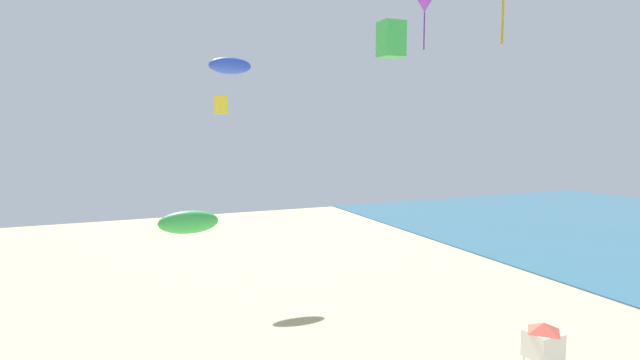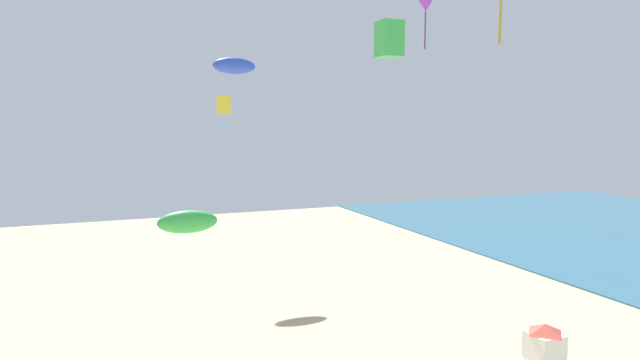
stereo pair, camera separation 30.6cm
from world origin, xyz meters
The scene contains 6 objects.
lifeguard_stand centered at (11.68, 16.17, 1.84)m, with size 1.10×1.10×2.55m.
kite_purple_delta centered at (8.44, 19.47, 14.39)m, with size 0.95×0.95×2.17m.
kite_green_parafoil centered at (-0.66, 18.62, 6.76)m, with size 1.86×0.52×0.72m.
kite_yellow_box centered at (2.71, 28.86, 10.79)m, with size 0.59×0.59×0.93m.
kite_green_box centered at (4.64, 15.47, 12.19)m, with size 0.64×0.64×1.01m.
kite_blue_parafoil centered at (5.06, 36.40, 13.59)m, with size 2.78×0.77×1.08m.
Camera 1 is at (-3.29, 2.06, 9.74)m, focal length 29.86 mm.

